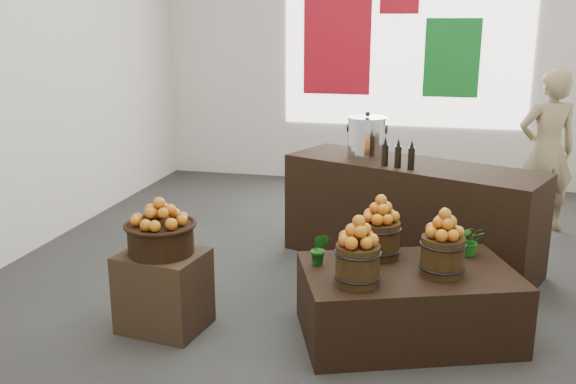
% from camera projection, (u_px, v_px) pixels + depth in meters
% --- Properties ---
extents(ground, '(7.00, 7.00, 0.00)m').
position_uv_depth(ground, '(338.00, 276.00, 5.64)').
color(ground, '#343431').
rests_on(ground, ground).
extents(back_wall, '(6.00, 0.04, 4.00)m').
position_uv_depth(back_wall, '(383.00, 34.00, 8.41)').
color(back_wall, silver).
rests_on(back_wall, ground).
extents(back_opening, '(3.20, 0.02, 2.40)m').
position_uv_depth(back_opening, '(406.00, 34.00, 8.32)').
color(back_opening, white).
rests_on(back_opening, back_wall).
extents(deco_red_left, '(0.90, 0.04, 1.40)m').
position_uv_depth(deco_red_left, '(337.00, 41.00, 8.54)').
color(deco_red_left, '#B40D1E').
rests_on(deco_red_left, back_wall).
extents(deco_green_right, '(0.70, 0.04, 1.00)m').
position_uv_depth(deco_green_right, '(452.00, 58.00, 8.26)').
color(deco_green_right, '#127322').
rests_on(deco_green_right, back_wall).
extents(crate, '(0.64, 0.55, 0.58)m').
position_uv_depth(crate, '(164.00, 291.00, 4.62)').
color(crate, '#463520').
rests_on(crate, ground).
extents(wicker_basket, '(0.46, 0.46, 0.21)m').
position_uv_depth(wicker_basket, '(161.00, 239.00, 4.52)').
color(wicker_basket, black).
rests_on(wicker_basket, crate).
extents(apples_in_basket, '(0.36, 0.36, 0.19)m').
position_uv_depth(apples_in_basket, '(159.00, 212.00, 4.47)').
color(apples_in_basket, '#99040C').
rests_on(apples_in_basket, wicker_basket).
extents(display_table, '(1.67, 1.34, 0.50)m').
position_uv_depth(display_table, '(407.00, 303.00, 4.51)').
color(display_table, black).
rests_on(display_table, ground).
extents(apple_bucket_front_left, '(0.29, 0.29, 0.27)m').
position_uv_depth(apple_bucket_front_left, '(357.00, 265.00, 4.17)').
color(apple_bucket_front_left, '#3D2810').
rests_on(apple_bucket_front_left, display_table).
extents(apples_in_bucket_front_left, '(0.22, 0.22, 0.20)m').
position_uv_depth(apples_in_bucket_front_left, '(358.00, 231.00, 4.11)').
color(apples_in_bucket_front_left, '#99040C').
rests_on(apples_in_bucket_front_left, apple_bucket_front_left).
extents(apple_bucket_front_right, '(0.29, 0.29, 0.27)m').
position_uv_depth(apple_bucket_front_right, '(442.00, 256.00, 4.32)').
color(apple_bucket_front_right, '#3D2810').
rests_on(apple_bucket_front_right, display_table).
extents(apples_in_bucket_front_right, '(0.22, 0.22, 0.20)m').
position_uv_depth(apples_in_bucket_front_right, '(444.00, 223.00, 4.26)').
color(apples_in_bucket_front_right, '#99040C').
rests_on(apples_in_bucket_front_right, apple_bucket_front_right).
extents(apple_bucket_rear, '(0.29, 0.29, 0.27)m').
position_uv_depth(apple_bucket_rear, '(379.00, 239.00, 4.65)').
color(apple_bucket_rear, '#3D2810').
rests_on(apple_bucket_rear, display_table).
extents(apples_in_bucket_rear, '(0.22, 0.22, 0.20)m').
position_uv_depth(apples_in_bucket_rear, '(381.00, 209.00, 4.59)').
color(apples_in_bucket_rear, '#99040C').
rests_on(apples_in_bucket_rear, apple_bucket_rear).
extents(herb_garnish_right, '(0.22, 0.20, 0.24)m').
position_uv_depth(herb_garnish_right, '(469.00, 240.00, 4.68)').
color(herb_garnish_right, '#135B13').
rests_on(herb_garnish_right, display_table).
extents(herb_garnish_left, '(0.14, 0.12, 0.24)m').
position_uv_depth(herb_garnish_left, '(320.00, 249.00, 4.50)').
color(herb_garnish_left, '#135B13').
rests_on(herb_garnish_left, display_table).
extents(counter, '(2.40, 1.57, 0.94)m').
position_uv_depth(counter, '(410.00, 214.00, 5.84)').
color(counter, black).
rests_on(counter, ground).
extents(stock_pot_left, '(0.36, 0.36, 0.36)m').
position_uv_depth(stock_pot_left, '(367.00, 138.00, 5.94)').
color(stock_pot_left, silver).
rests_on(stock_pot_left, counter).
extents(oil_cruets, '(0.26, 0.16, 0.26)m').
position_uv_depth(oil_cruets, '(401.00, 153.00, 5.50)').
color(oil_cruets, black).
rests_on(oil_cruets, counter).
extents(shopper, '(0.72, 0.57, 1.71)m').
position_uv_depth(shopper, '(546.00, 151.00, 6.67)').
color(shopper, '#8B7A55').
rests_on(shopper, ground).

